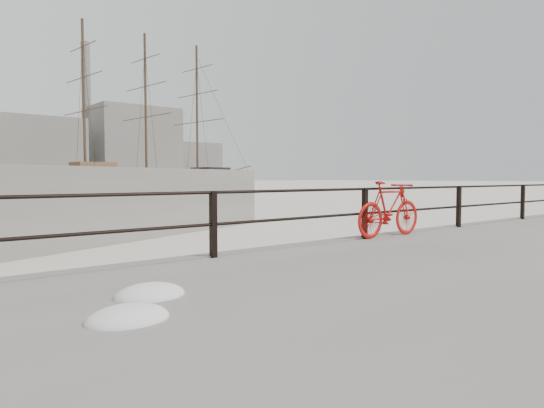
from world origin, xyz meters
TOP-DOWN VIEW (x-y plane):
  - ground at (0.00, 0.00)m, footprint 400.00×400.00m
  - guardrail at (0.00, -0.15)m, footprint 28.00×0.10m
  - bicycle at (-2.85, -0.25)m, footprint 1.88×0.33m
  - barque_black at (33.86, 89.74)m, footprint 59.76×24.56m
  - industrial_west at (20.00, 140.00)m, footprint 32.00×18.00m
  - industrial_mid at (55.00, 145.00)m, footprint 26.00×20.00m
  - industrial_east at (78.00, 150.00)m, footprint 20.00×16.00m
  - smokestack at (42.00, 150.00)m, footprint 2.80×2.80m

SIDE VIEW (x-z plane):
  - ground at x=0.00m, z-range 0.00..0.00m
  - barque_black at x=33.86m, z-range -16.53..16.53m
  - guardrail at x=0.00m, z-range 0.35..1.35m
  - bicycle at x=-2.85m, z-range 0.35..1.48m
  - industrial_east at x=78.00m, z-range 0.00..14.00m
  - industrial_west at x=20.00m, z-range 0.00..18.00m
  - industrial_mid at x=55.00m, z-range 0.00..24.00m
  - smokestack at x=42.00m, z-range 0.00..44.00m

